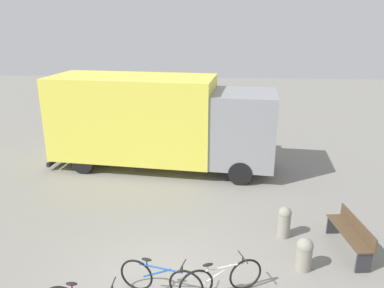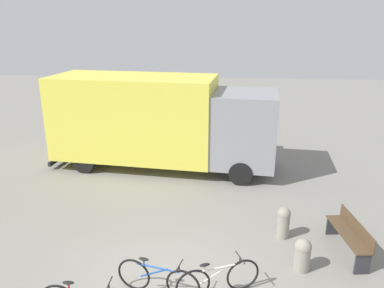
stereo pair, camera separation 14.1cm
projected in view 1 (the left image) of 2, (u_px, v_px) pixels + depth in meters
delivery_truck at (158, 120)px, 13.67m from camera, size 8.37×3.25×3.39m
park_bench at (351, 233)px, 8.86m from camera, size 0.61×1.74×0.85m
bicycle_middle at (161, 279)px, 7.46m from camera, size 1.75×0.55×0.81m
bicycle_far at (221, 279)px, 7.47m from camera, size 1.67×0.74×0.81m
bollard_near_bench at (304, 253)px, 8.26m from camera, size 0.37×0.37×0.77m
bollard_far_bench at (284, 221)px, 9.50m from camera, size 0.33×0.33×0.83m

